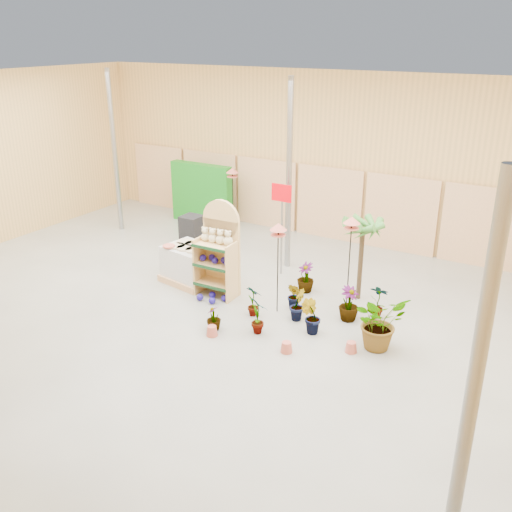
{
  "coord_description": "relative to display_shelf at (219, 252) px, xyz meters",
  "views": [
    {
      "loc": [
        6.02,
        -8.06,
        5.41
      ],
      "look_at": [
        0.3,
        1.5,
        1.0
      ],
      "focal_mm": 40.0,
      "sensor_mm": 36.0,
      "label": 1
    }
  ],
  "objects": [
    {
      "name": "potted_plant_7",
      "position": [
        0.83,
        -1.44,
        -0.71
      ],
      "size": [
        0.33,
        0.33,
        0.51
      ],
      "primitive_type": "imported",
      "rotation": [
        0.0,
        0.0,
        4.89
      ],
      "color": "#3B7B2C",
      "rests_on": "ground"
    },
    {
      "name": "pallet_stack",
      "position": [
        -0.95,
        0.17,
        -0.54
      ],
      "size": [
        1.35,
        1.19,
        0.89
      ],
      "rotation": [
        0.0,
        0.0,
        -0.17
      ],
      "color": "tan",
      "rests_on": "ground"
    },
    {
      "name": "gazing_balls_shelf",
      "position": [
        0.0,
        -0.13,
        -0.13
      ],
      "size": [
        0.78,
        0.27,
        0.15
      ],
      "color": "navy",
      "rests_on": "display_shelf"
    },
    {
      "name": "charcoal_planters",
      "position": [
        -2.01,
        1.68,
        -0.47
      ],
      "size": [
        0.5,
        0.5,
        1.0
      ],
      "color": "black",
      "rests_on": "ground"
    },
    {
      "name": "potted_plant_1",
      "position": [
        2.03,
        -0.24,
        -0.65
      ],
      "size": [
        0.32,
        0.38,
        0.64
      ],
      "primitive_type": "imported",
      "rotation": [
        0.0,
        0.0,
        1.67
      ],
      "color": "#3B7B2C",
      "rests_on": "ground"
    },
    {
      "name": "trellis_stock",
      "position": [
        -3.26,
        3.84,
        -0.07
      ],
      "size": [
        2.0,
        0.3,
        1.8
      ],
      "primitive_type": "cube",
      "color": "#157217",
      "rests_on": "ground"
    },
    {
      "name": "teddy_bears",
      "position": [
        0.03,
        -0.1,
        0.37
      ],
      "size": [
        0.78,
        0.21,
        0.33
      ],
      "color": "beige",
      "rests_on": "display_shelf"
    },
    {
      "name": "potted_plant_9",
      "position": [
        2.5,
        -0.6,
        -0.62
      ],
      "size": [
        0.43,
        0.37,
        0.69
      ],
      "primitive_type": "imported",
      "rotation": [
        0.0,
        0.0,
        3.33
      ],
      "color": "#3B7B2C",
      "rests_on": "ground"
    },
    {
      "name": "bird_table_back",
      "position": [
        -1.79,
        3.28,
        0.86
      ],
      "size": [
        0.34,
        0.34,
        1.97
      ],
      "color": "black",
      "rests_on": "ground"
    },
    {
      "name": "offer_sign",
      "position": [
        0.64,
        1.62,
        0.6
      ],
      "size": [
        0.5,
        0.08,
        2.2
      ],
      "color": "gray",
      "rests_on": "ground"
    },
    {
      "name": "potted_plant_3",
      "position": [
        2.92,
        0.26,
        -0.61
      ],
      "size": [
        0.51,
        0.51,
        0.72
      ],
      "primitive_type": "imported",
      "rotation": [
        0.0,
        0.0,
        1.23
      ],
      "color": "#3B7B2C",
      "rests_on": "ground"
    },
    {
      "name": "display_shelf",
      "position": [
        0.0,
        0.0,
        0.0
      ],
      "size": [
        0.9,
        0.59,
        2.12
      ],
      "rotation": [
        0.0,
        0.0,
        0.03
      ],
      "color": "tan",
      "rests_on": "ground"
    },
    {
      "name": "palm",
      "position": [
        2.72,
        1.31,
        0.67
      ],
      "size": [
        0.7,
        0.7,
        1.91
      ],
      "color": "#3F2E1B",
      "rests_on": "ground"
    },
    {
      "name": "bird_table_right",
      "position": [
        2.72,
        0.66,
        0.92
      ],
      "size": [
        0.34,
        0.34,
        2.04
      ],
      "color": "black",
      "rests_on": "ground"
    },
    {
      "name": "potted_plant_4",
      "position": [
        3.39,
        0.66,
        -0.6
      ],
      "size": [
        0.39,
        0.27,
        0.73
      ],
      "primitive_type": "imported",
      "rotation": [
        0.0,
        0.0,
        3.12
      ],
      "color": "#3B7B2C",
      "rests_on": "ground"
    },
    {
      "name": "potted_plant_0",
      "position": [
        1.19,
        -0.56,
        -0.63
      ],
      "size": [
        0.41,
        0.33,
        0.68
      ],
      "primitive_type": "imported",
      "rotation": [
        0.0,
        0.0,
        2.86
      ],
      "color": "#3B7B2C",
      "rests_on": "ground"
    },
    {
      "name": "potted_plant_8",
      "position": [
        1.65,
        -1.13,
        -0.58
      ],
      "size": [
        0.5,
        0.46,
        0.78
      ],
      "primitive_type": "imported",
      "rotation": [
        0.0,
        0.0,
        2.57
      ],
      "color": "#3B7B2C",
      "rests_on": "ground"
    },
    {
      "name": "potted_plant_10",
      "position": [
        3.79,
        -0.45,
        -0.45
      ],
      "size": [
        1.18,
        1.22,
        1.04
      ],
      "primitive_type": "imported",
      "rotation": [
        0.0,
        0.0,
        1.0
      ],
      "color": "#3B7B2C",
      "rests_on": "ground"
    },
    {
      "name": "room",
      "position": [
        0.54,
        -0.45,
        1.25
      ],
      "size": [
        15.2,
        12.1,
        4.7
      ],
      "color": "gray",
      "rests_on": "ground"
    },
    {
      "name": "potted_plant_5",
      "position": [
        1.78,
        0.11,
        -0.66
      ],
      "size": [
        0.43,
        0.41,
        0.61
      ],
      "primitive_type": "imported",
      "rotation": [
        0.0,
        0.0,
        5.67
      ],
      "color": "#3B7B2C",
      "rests_on": "ground"
    },
    {
      "name": "potted_plant_11",
      "position": [
        1.58,
        1.03,
        -0.63
      ],
      "size": [
        0.52,
        0.52,
        0.68
      ],
      "primitive_type": "imported",
      "rotation": [
        0.0,
        0.0,
        5.8
      ],
      "color": "#3B7B2C",
      "rests_on": "ground"
    },
    {
      "name": "bird_table_front",
      "position": [
        1.51,
        -0.14,
        0.82
      ],
      "size": [
        0.34,
        0.34,
        1.92
      ],
      "color": "black",
      "rests_on": "ground"
    },
    {
      "name": "gazing_balls_floor",
      "position": [
        0.08,
        -0.43,
        -0.89
      ],
      "size": [
        0.63,
        0.39,
        0.15
      ],
      "color": "navy",
      "rests_on": "ground"
    }
  ]
}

